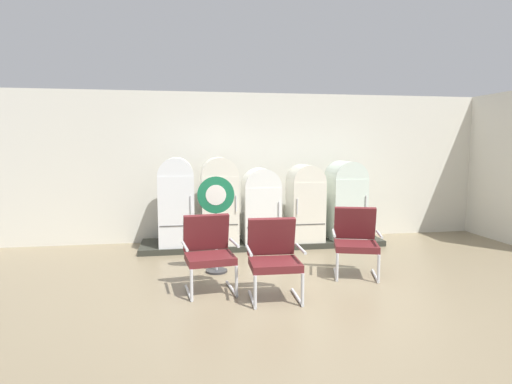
% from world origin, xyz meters
% --- Properties ---
extents(ground, '(12.00, 10.00, 0.05)m').
position_xyz_m(ground, '(0.00, 0.00, -0.03)').
color(ground, '#7D6E54').
extents(back_wall, '(11.76, 0.12, 2.88)m').
position_xyz_m(back_wall, '(0.00, 3.66, 1.45)').
color(back_wall, silver).
rests_on(back_wall, ground).
extents(side_wall_right, '(0.16, 2.20, 2.88)m').
position_xyz_m(side_wall_right, '(4.66, 2.47, 1.43)').
color(side_wall_right, silver).
rests_on(side_wall_right, ground).
extents(display_plinth, '(4.47, 0.95, 0.10)m').
position_xyz_m(display_plinth, '(0.00, 3.02, 0.05)').
color(display_plinth, '#2E2F27').
rests_on(display_plinth, ground).
extents(refrigerator_0, '(0.61, 0.68, 1.55)m').
position_xyz_m(refrigerator_0, '(-1.58, 2.92, 0.93)').
color(refrigerator_0, white).
rests_on(refrigerator_0, display_plinth).
extents(refrigerator_1, '(0.64, 0.73, 1.55)m').
position_xyz_m(refrigerator_1, '(-0.82, 2.94, 0.93)').
color(refrigerator_1, silver).
rests_on(refrigerator_1, display_plinth).
extents(refrigerator_2, '(0.66, 0.62, 1.35)m').
position_xyz_m(refrigerator_2, '(-0.06, 2.88, 0.81)').
color(refrigerator_2, white).
rests_on(refrigerator_2, display_plinth).
extents(refrigerator_3, '(0.61, 0.66, 1.41)m').
position_xyz_m(refrigerator_3, '(0.78, 2.91, 0.85)').
color(refrigerator_3, silver).
rests_on(refrigerator_3, display_plinth).
extents(refrigerator_4, '(0.64, 0.70, 1.47)m').
position_xyz_m(refrigerator_4, '(1.57, 2.93, 0.88)').
color(refrigerator_4, silver).
rests_on(refrigerator_4, display_plinth).
extents(armchair_left, '(0.72, 0.70, 0.97)m').
position_xyz_m(armchair_left, '(-1.13, 0.72, 0.54)').
color(armchair_left, silver).
rests_on(armchair_left, ground).
extents(armchair_right, '(0.77, 0.77, 0.97)m').
position_xyz_m(armchair_right, '(0.99, 1.04, 0.54)').
color(armchair_right, silver).
rests_on(armchair_right, ground).
extents(armchair_center, '(0.68, 0.64, 0.97)m').
position_xyz_m(armchair_center, '(-0.36, 0.33, 0.54)').
color(armchair_center, silver).
rests_on(armchair_center, ground).
extents(sign_stand, '(0.54, 0.32, 1.42)m').
position_xyz_m(sign_stand, '(-0.98, 1.47, 0.75)').
color(sign_stand, '#2D2D30').
rests_on(sign_stand, ground).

